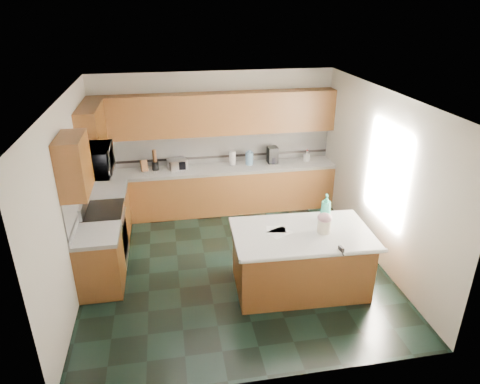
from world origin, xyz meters
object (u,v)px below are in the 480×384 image
object	(u,v)px
island_base	(300,262)
island_top	(302,234)
knife_block	(144,166)
coffee_maker	(272,155)
toaster_oven	(178,164)
soap_bottle_island	(326,207)
treat_jar	(324,226)

from	to	relation	value
island_base	island_top	bearing A→B (deg)	2.32
knife_block	coffee_maker	bearing A→B (deg)	-13.88
island_base	toaster_oven	distance (m)	3.25
knife_block	toaster_oven	distance (m)	0.62
island_base	soap_bottle_island	xyz separation A→B (m)	(0.44, 0.30, 0.69)
soap_bottle_island	toaster_oven	bearing A→B (deg)	143.44
soap_bottle_island	coffee_maker	bearing A→B (deg)	107.70
toaster_oven	island_base	bearing A→B (deg)	-79.11
island_top	coffee_maker	xyz separation A→B (m)	(0.27, 2.79, 0.19)
island_base	island_top	distance (m)	0.46
toaster_oven	treat_jar	bearing A→B (deg)	-75.17
island_top	coffee_maker	distance (m)	2.81
island_top	knife_block	size ratio (longest dim) A/B	8.88
treat_jar	toaster_oven	world-z (taller)	toaster_oven
island_base	coffee_maker	xyz separation A→B (m)	(0.27, 2.79, 0.65)
soap_bottle_island	toaster_oven	distance (m)	3.20
soap_bottle_island	toaster_oven	xyz separation A→B (m)	(-2.05, 2.46, -0.10)
toaster_oven	coffee_maker	bearing A→B (deg)	-18.43
island_base	knife_block	size ratio (longest dim) A/B	8.43
knife_block	island_base	bearing A→B (deg)	-65.58
island_top	coffee_maker	world-z (taller)	coffee_maker
soap_bottle_island	knife_block	bearing A→B (deg)	151.02
island_top	knife_block	distance (m)	3.55
treat_jar	island_top	bearing A→B (deg)	-165.95
island_base	coffee_maker	size ratio (longest dim) A/B	5.70
soap_bottle_island	knife_block	xyz separation A→B (m)	(-2.68, 2.46, -0.09)
treat_jar	toaster_oven	xyz separation A→B (m)	(-1.91, 2.81, 0.00)
knife_block	toaster_oven	bearing A→B (deg)	-14.57
toaster_oven	coffee_maker	distance (m)	1.87
island_base	knife_block	xyz separation A→B (m)	(-2.23, 2.76, 0.60)
island_top	knife_block	world-z (taller)	knife_block
coffee_maker	toaster_oven	bearing A→B (deg)	178.13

